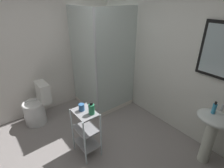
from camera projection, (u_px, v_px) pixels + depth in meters
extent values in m
cube|color=white|center=(177.00, 58.00, 2.85)|extent=(4.20, 0.10, 2.50)
cube|color=black|center=(223.00, 51.00, 2.24)|extent=(0.56, 0.03, 0.72)
cube|color=silver|center=(222.00, 52.00, 2.23)|extent=(0.48, 0.01, 0.64)
cube|color=white|center=(23.00, 52.00, 3.13)|extent=(0.10, 4.20, 2.50)
cube|color=white|center=(104.00, 99.00, 4.02)|extent=(0.90, 0.90, 0.10)
cube|color=silver|center=(83.00, 61.00, 3.32)|extent=(0.90, 0.02, 1.90)
cube|color=silver|center=(117.00, 63.00, 3.25)|extent=(0.02, 0.90, 1.90)
cylinder|color=silver|center=(96.00, 68.00, 3.00)|extent=(0.04, 0.04, 1.90)
cylinder|color=silver|center=(104.00, 97.00, 3.99)|extent=(0.08, 0.08, 0.00)
cylinder|color=white|center=(208.00, 142.00, 2.46)|extent=(0.15, 0.15, 0.68)
ellipsoid|color=white|center=(215.00, 118.00, 2.28)|extent=(0.46, 0.37, 0.13)
cylinder|color=silver|center=(222.00, 108.00, 2.30)|extent=(0.03, 0.03, 0.10)
cylinder|color=white|center=(35.00, 114.00, 3.28)|extent=(0.37, 0.37, 0.40)
torus|color=white|center=(33.00, 104.00, 3.19)|extent=(0.37, 0.37, 0.04)
cube|color=white|center=(43.00, 92.00, 3.23)|extent=(0.35, 0.17, 0.36)
cylinder|color=silver|center=(72.00, 130.00, 2.64)|extent=(0.02, 0.02, 0.74)
cylinder|color=silver|center=(85.00, 145.00, 2.38)|extent=(0.02, 0.02, 0.74)
cylinder|color=silver|center=(88.00, 123.00, 2.78)|extent=(0.02, 0.02, 0.74)
cylinder|color=silver|center=(101.00, 136.00, 2.53)|extent=(0.02, 0.02, 0.74)
cube|color=#99999E|center=(87.00, 143.00, 2.67)|extent=(0.36, 0.26, 0.02)
cube|color=#99999E|center=(86.00, 129.00, 2.55)|extent=(0.36, 0.26, 0.02)
cube|color=#99999E|center=(85.00, 113.00, 2.42)|extent=(0.36, 0.26, 0.02)
cylinder|color=#389ED1|center=(214.00, 109.00, 2.24)|extent=(0.05, 0.05, 0.13)
cylinder|color=black|center=(216.00, 103.00, 2.21)|extent=(0.03, 0.03, 0.03)
cylinder|color=#2F9562|center=(92.00, 109.00, 2.35)|extent=(0.08, 0.08, 0.14)
cylinder|color=black|center=(91.00, 103.00, 2.31)|extent=(0.04, 0.04, 0.04)
cylinder|color=#3870B2|center=(82.00, 107.00, 2.43)|extent=(0.08, 0.08, 0.10)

